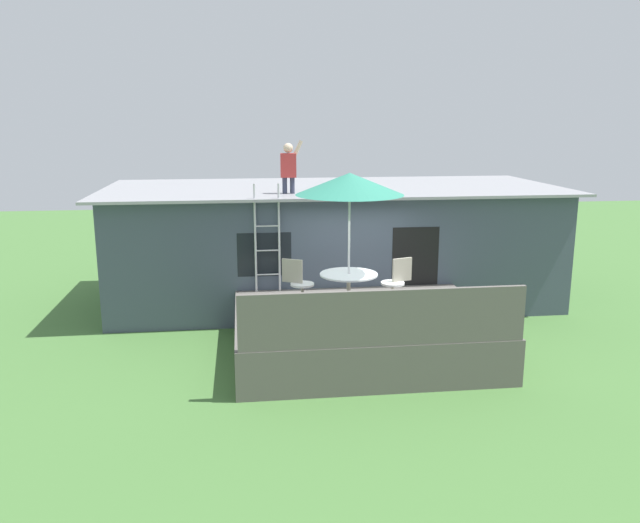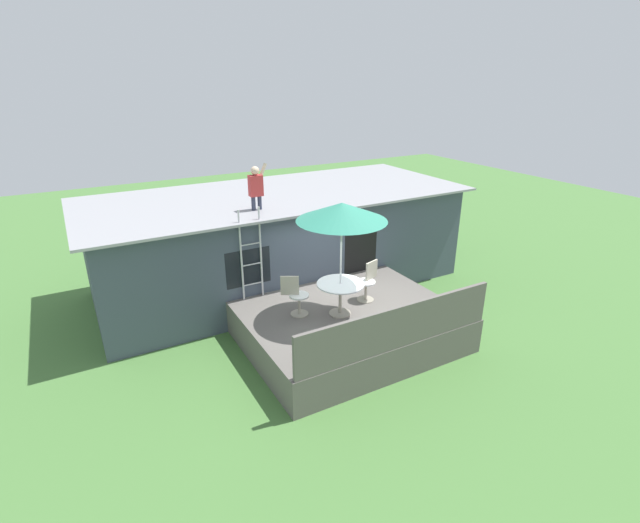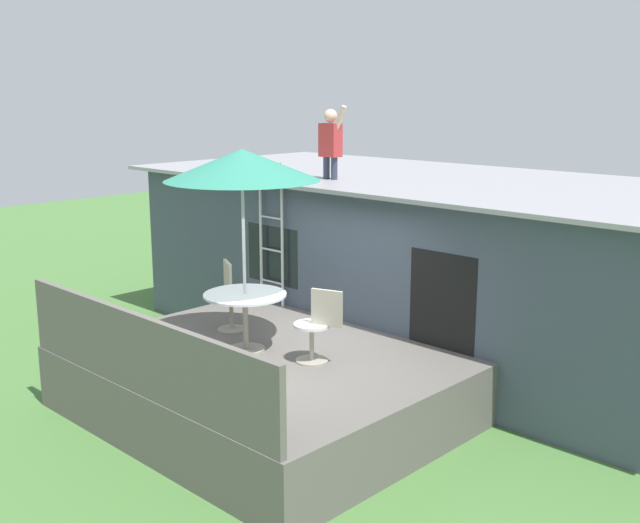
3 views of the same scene
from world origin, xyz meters
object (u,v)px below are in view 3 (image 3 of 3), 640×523
patio_umbrella (242,165)px  step_ladder (271,234)px  patio_chair_right (317,326)px  person_figure (331,139)px  patio_table (245,306)px  patio_chair_left (230,296)px

patio_umbrella → step_ladder: (-1.37, 1.71, -1.25)m
patio_chair_right → person_figure: bearing=-68.4°
person_figure → step_ladder: bearing=-123.4°
patio_table → patio_chair_right: patio_chair_right is taller
patio_umbrella → patio_chair_left: 2.13m
person_figure → patio_chair_left: 2.89m
patio_chair_right → patio_umbrella: bearing=0.0°
patio_chair_left → patio_chair_right: same height
patio_chair_right → step_ladder: bearing=-49.4°
patio_table → patio_chair_right: 1.01m
patio_chair_left → patio_chair_right: bearing=23.6°
patio_table → patio_umbrella: patio_umbrella is taller
patio_umbrella → patio_chair_right: patio_umbrella is taller
patio_umbrella → patio_chair_left: (-0.86, 0.46, -1.89)m
patio_table → person_figure: bearing=109.2°
step_ladder → patio_chair_left: size_ratio=2.39×
patio_table → patio_chair_right: bearing=18.4°
step_ladder → patio_chair_right: (2.33, -1.39, -0.64)m
patio_umbrella → person_figure: 2.64m
patio_table → patio_chair_left: size_ratio=1.13×
patio_table → patio_chair_right: size_ratio=1.13×
patio_umbrella → step_ladder: patio_umbrella is taller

